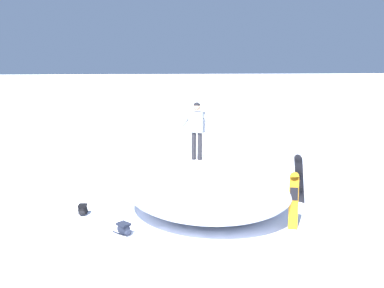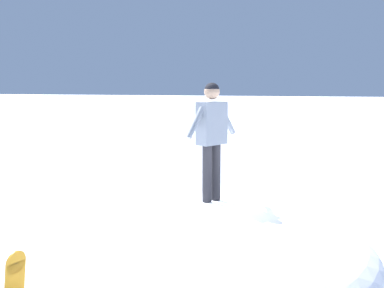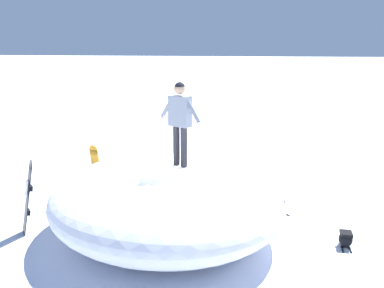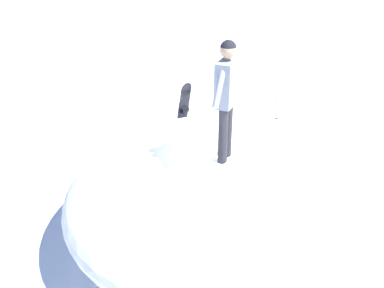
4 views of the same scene
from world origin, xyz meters
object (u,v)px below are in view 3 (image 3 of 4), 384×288
at_px(snowboarder_standing, 180,116).
at_px(backpack_far, 276,206).
at_px(snowboard_secondary_upright, 28,196).
at_px(snowboard_primary_upright, 97,173).
at_px(backpack_near, 346,239).

xyz_separation_m(snowboarder_standing, backpack_far, (-2.16, -1.67, -2.54)).
relative_size(snowboard_secondary_upright, backpack_far, 2.86).
xyz_separation_m(snowboarder_standing, snowboard_primary_upright, (2.55, -1.64, -1.88)).
bearing_deg(snowboard_primary_upright, backpack_near, 165.57).
height_order(snowboarder_standing, backpack_near, snowboarder_standing).
distance_m(snowboarder_standing, snowboard_primary_upright, 3.57).
bearing_deg(snowboarder_standing, snowboard_primary_upright, -32.81).
xyz_separation_m(snowboard_secondary_upright, backpack_near, (-6.91, -0.36, -0.71)).
bearing_deg(backpack_far, snowboard_primary_upright, 0.26).
relative_size(backpack_near, backpack_far, 0.84).
relative_size(snowboarder_standing, snowboard_secondary_upright, 1.04).
bearing_deg(backpack_far, snowboard_secondary_upright, 19.30).
xyz_separation_m(snowboarder_standing, snowboard_secondary_upright, (3.39, 0.28, -1.84)).
bearing_deg(backpack_far, backpack_near, 130.54).
distance_m(snowboarder_standing, backpack_near, 4.34).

